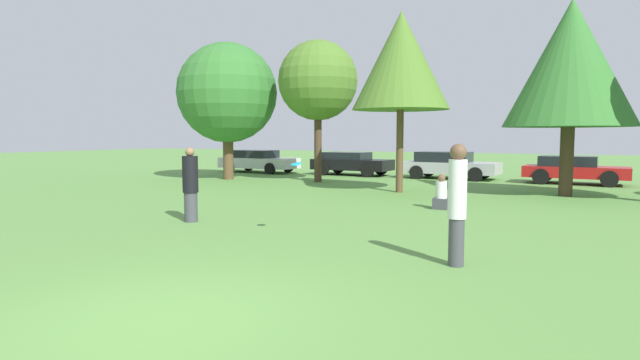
% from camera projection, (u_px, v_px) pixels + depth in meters
% --- Properties ---
extents(ground_plane, '(120.00, 120.00, 0.00)m').
position_uv_depth(ground_plane, '(163.00, 321.00, 5.69)').
color(ground_plane, '#5B8E42').
extents(person_thrower, '(0.37, 0.37, 1.78)m').
position_uv_depth(person_thrower, '(190.00, 185.00, 12.21)').
color(person_thrower, '#3F3F47').
rests_on(person_thrower, ground).
extents(person_catcher, '(0.29, 0.29, 1.93)m').
position_uv_depth(person_catcher, '(457.00, 202.00, 8.01)').
color(person_catcher, '#3F3F47').
rests_on(person_catcher, ground).
extents(frisbee, '(0.23, 0.22, 0.09)m').
position_uv_depth(frisbee, '(296.00, 164.00, 10.20)').
color(frisbee, '#19B2D8').
extents(bystander_sitting, '(0.42, 0.35, 0.99)m').
position_uv_depth(bystander_sitting, '(441.00, 195.00, 14.36)').
color(bystander_sitting, '#3F3F47').
rests_on(bystander_sitting, ground).
extents(tree_0, '(4.66, 4.66, 6.40)m').
position_uv_depth(tree_0, '(227.00, 93.00, 23.99)').
color(tree_0, brown).
rests_on(tree_0, ground).
extents(tree_1, '(3.51, 3.51, 6.24)m').
position_uv_depth(tree_1, '(318.00, 81.00, 22.51)').
color(tree_1, '#473323').
rests_on(tree_1, ground).
extents(tree_2, '(3.50, 3.50, 6.50)m').
position_uv_depth(tree_2, '(401.00, 61.00, 18.32)').
color(tree_2, brown).
rests_on(tree_2, ground).
extents(tree_3, '(4.26, 4.26, 6.62)m').
position_uv_depth(tree_3, '(570.00, 64.00, 17.17)').
color(tree_3, '#473323').
rests_on(tree_3, ground).
extents(parked_car_white, '(4.59, 2.10, 1.26)m').
position_uv_depth(parked_car_white, '(257.00, 161.00, 28.98)').
color(parked_car_white, silver).
rests_on(parked_car_white, ground).
extents(parked_car_black, '(4.19, 2.03, 1.21)m').
position_uv_depth(parked_car_black, '(351.00, 163.00, 26.89)').
color(parked_car_black, black).
rests_on(parked_car_black, ground).
extents(parked_car_silver, '(4.53, 2.15, 1.30)m').
position_uv_depth(parked_car_silver, '(449.00, 165.00, 24.62)').
color(parked_car_silver, '#B2B2B7').
rests_on(parked_car_silver, ground).
extents(parked_car_red, '(4.16, 2.01, 1.20)m').
position_uv_depth(parked_car_red, '(573.00, 169.00, 21.88)').
color(parked_car_red, red).
rests_on(parked_car_red, ground).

